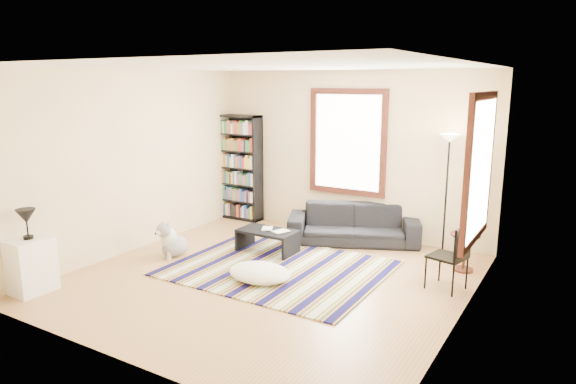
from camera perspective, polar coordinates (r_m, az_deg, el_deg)
The scene contains 21 objects.
floor at distance 7.09m, azimuth -2.11°, elevation -9.86°, with size 5.00×5.00×0.10m, color tan.
ceiling at distance 6.58m, azimuth -2.31°, elevation 14.26°, with size 5.00×5.00×0.10m, color white.
wall_back at distance 8.90m, azimuth 6.82°, elevation 4.28°, with size 5.00×0.10×2.80m, color #D0B48C.
wall_front at distance 4.81m, azimuth -19.06°, elevation -3.08°, with size 5.00×0.10×2.80m, color #D0B48C.
wall_left at distance 8.34m, azimuth -17.08°, elevation 3.29°, with size 0.10×5.00×2.80m, color #D0B48C.
wall_right at distance 5.73m, azimuth 19.69°, elevation -0.73°, with size 0.10×5.00×2.80m, color #D0B48C.
window_back at distance 8.80m, azimuth 6.63°, elevation 5.51°, with size 1.20×0.06×1.60m, color white.
window_right at distance 6.48m, azimuth 20.55°, elevation 2.44°, with size 0.06×1.20×1.60m, color white.
rug at distance 7.38m, azimuth -1.10°, elevation -8.44°, with size 2.92×2.33×0.02m, color #0D0B3A.
sofa at distance 8.54m, azimuth 7.28°, elevation -3.54°, with size 0.83×2.12×0.62m, color black.
bookshelf at distance 9.85m, azimuth -5.43°, elevation 2.72°, with size 0.90×0.30×2.00m, color black.
coffee_table at distance 8.01m, azimuth -2.29°, elevation -5.49°, with size 0.90×0.50×0.36m, color black.
book_a at distance 8.01m, azimuth -2.90°, elevation -4.08°, with size 0.22×0.16×0.02m, color beige.
book_b at distance 7.92m, azimuth -1.19°, elevation -4.26°, with size 0.18×0.25×0.02m, color beige.
floor_cushion at distance 6.94m, azimuth -3.17°, elevation -8.95°, with size 0.88×0.66×0.22m, color white.
floor_lamp at distance 8.04m, azimuth 17.14°, elevation -0.43°, with size 0.30×0.30×1.86m, color black, non-canonical shape.
side_table at distance 7.64m, azimuth 18.99°, elevation -6.35°, with size 0.40×0.40×0.54m, color #431B10.
folding_chair at distance 6.87m, azimuth 17.27°, elevation -6.89°, with size 0.42×0.40×0.86m, color black.
white_cabinet at distance 7.25m, azimuth -26.61°, elevation -7.32°, with size 0.38×0.50×0.70m, color white.
table_lamp at distance 7.10m, azimuth -27.02°, elevation -3.19°, with size 0.24×0.24×0.38m, color black, non-canonical shape.
dog at distance 8.00m, azimuth -12.55°, elevation -5.06°, with size 0.40×0.56×0.56m, color #B3B3B3, non-canonical shape.
Camera 1 is at (3.60, -5.50, 2.61)m, focal length 32.00 mm.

